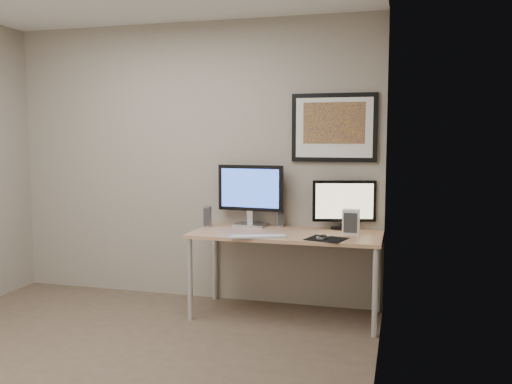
% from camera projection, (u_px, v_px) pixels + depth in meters
% --- Properties ---
extents(floor, '(3.60, 3.60, 0.00)m').
position_uv_depth(floor, '(99.00, 367.00, 3.64)').
color(floor, brown).
rests_on(floor, ground).
extents(room, '(3.60, 3.60, 3.60)m').
position_uv_depth(room, '(126.00, 123.00, 3.90)').
color(room, white).
rests_on(room, ground).
extents(desk, '(1.60, 0.70, 0.73)m').
position_uv_depth(desk, '(286.00, 240.00, 4.61)').
color(desk, tan).
rests_on(desk, floor).
extents(framed_art, '(0.75, 0.04, 0.60)m').
position_uv_depth(framed_art, '(334.00, 128.00, 4.74)').
color(framed_art, black).
rests_on(framed_art, room).
extents(monitor_large, '(0.61, 0.21, 0.56)m').
position_uv_depth(monitor_large, '(250.00, 192.00, 4.90)').
color(monitor_large, '#A4A4A9').
rests_on(monitor_large, desk).
extents(monitor_tv, '(0.54, 0.18, 0.43)m').
position_uv_depth(monitor_tv, '(344.00, 203.00, 4.72)').
color(monitor_tv, black).
rests_on(monitor_tv, desk).
extents(speaker_left, '(0.09, 0.09, 0.19)m').
position_uv_depth(speaker_left, '(207.00, 216.00, 4.89)').
color(speaker_left, '#A4A4A9').
rests_on(speaker_left, desk).
extents(speaker_right, '(0.09, 0.09, 0.18)m').
position_uv_depth(speaker_right, '(280.00, 217.00, 4.89)').
color(speaker_right, '#A4A4A9').
rests_on(speaker_right, desk).
extents(keyboard, '(0.47, 0.28, 0.02)m').
position_uv_depth(keyboard, '(258.00, 236.00, 4.38)').
color(keyboard, silver).
rests_on(keyboard, desk).
extents(mousepad, '(0.35, 0.33, 0.00)m').
position_uv_depth(mousepad, '(326.00, 239.00, 4.30)').
color(mousepad, black).
rests_on(mousepad, desk).
extents(mouse, '(0.09, 0.12, 0.03)m').
position_uv_depth(mouse, '(323.00, 237.00, 4.30)').
color(mouse, black).
rests_on(mouse, mousepad).
extents(fan_unit, '(0.14, 0.10, 0.21)m').
position_uv_depth(fan_unit, '(351.00, 222.00, 4.50)').
color(fan_unit, silver).
rests_on(fan_unit, desk).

